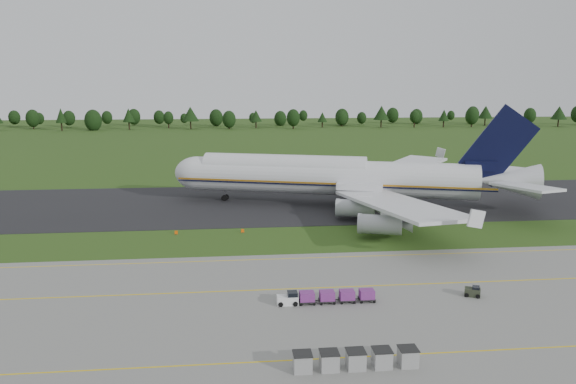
{
  "coord_description": "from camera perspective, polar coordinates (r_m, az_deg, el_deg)",
  "views": [
    {
      "loc": [
        -6.41,
        -87.35,
        25.33
      ],
      "look_at": [
        2.69,
        2.0,
        7.51
      ],
      "focal_mm": 35.0,
      "sensor_mm": 36.0,
      "label": 1
    }
  ],
  "objects": [
    {
      "name": "tree_line",
      "position": [
        307.12,
        -7.22,
        7.61
      ],
      "size": [
        533.53,
        23.29,
        12.0
      ],
      "color": "black",
      "rests_on": "ground"
    },
    {
      "name": "taxiway",
      "position": [
        118.27,
        -2.58,
        -1.14
      ],
      "size": [
        300.0,
        40.0,
        0.08
      ],
      "primitive_type": "cube",
      "color": "black",
      "rests_on": "ground"
    },
    {
      "name": "edge_markers",
      "position": [
        95.97,
        -7.97,
        -4.02
      ],
      "size": [
        11.64,
        0.3,
        0.6
      ],
      "color": "#FF5808",
      "rests_on": "ground"
    },
    {
      "name": "baggage_train",
      "position": [
        66.12,
        3.75,
        -10.57
      ],
      "size": [
        11.45,
        1.46,
        1.41
      ],
      "color": "white",
      "rests_on": "apron"
    },
    {
      "name": "aircraft",
      "position": [
        115.47,
        5.16,
        1.55
      ],
      "size": [
        75.04,
        69.97,
        21.08
      ],
      "color": "silver",
      "rests_on": "ground"
    },
    {
      "name": "apron",
      "position": [
        59.4,
        0.96,
        -13.99
      ],
      "size": [
        300.0,
        52.0,
        0.06
      ],
      "primitive_type": "cube",
      "color": "slate",
      "rests_on": "ground"
    },
    {
      "name": "utility_cart",
      "position": [
        71.48,
        18.23,
        -9.65
      ],
      "size": [
        2.1,
        1.73,
        0.99
      ],
      "color": "#2D3323",
      "rests_on": "apron"
    },
    {
      "name": "uld_row",
      "position": [
        52.62,
        6.89,
        -16.52
      ],
      "size": [
        11.31,
        1.71,
        1.69
      ],
      "color": "gray",
      "rests_on": "apron"
    },
    {
      "name": "ground",
      "position": [
        91.18,
        -1.56,
        -4.91
      ],
      "size": [
        600.0,
        600.0,
        0.0
      ],
      "primitive_type": "plane",
      "color": "#284615",
      "rests_on": "ground"
    },
    {
      "name": "apron_markings",
      "position": [
        65.76,
        0.23,
        -11.37
      ],
      "size": [
        300.0,
        30.2,
        0.01
      ],
      "color": "yellow",
      "rests_on": "apron"
    }
  ]
}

